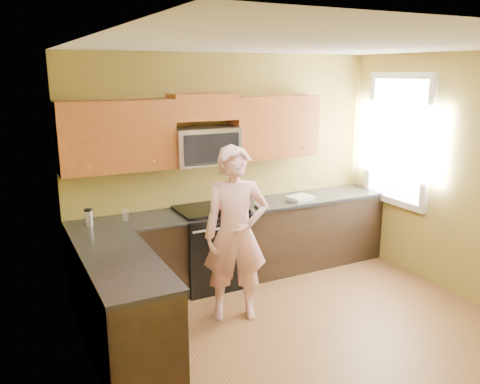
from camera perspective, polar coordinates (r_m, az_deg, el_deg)
floor at (r=4.91m, az=9.40°, el=-16.84°), size 4.00×4.00×0.00m
ceiling at (r=4.23m, az=10.90°, el=16.43°), size 4.00×4.00×0.00m
wall_back at (r=6.05m, az=-1.32°, el=3.02°), size 4.00×0.00×4.00m
wall_left at (r=3.60m, az=-16.47°, el=-5.31°), size 0.00×4.00×4.00m
wall_right at (r=5.79m, az=26.16°, el=1.05°), size 0.00×4.00×4.00m
cabinet_back_run at (r=6.04m, az=-0.03°, el=-5.98°), size 4.00×0.60×0.88m
cabinet_left_run at (r=4.55m, az=-13.33°, el=-13.39°), size 0.60×1.60×0.88m
countertop_back at (r=5.89m, az=0.01°, el=-1.80°), size 4.00×0.62×0.04m
countertop_left at (r=4.36m, az=-13.54°, el=-7.99°), size 0.62×1.60×0.04m
stove at (r=5.84m, az=-3.44°, el=-6.33°), size 0.76×0.65×0.95m
microwave at (r=5.69m, az=-4.09°, el=3.31°), size 0.76×0.40×0.42m
upper_cab_left at (r=5.43m, az=-13.91°, el=2.40°), size 1.22×0.33×0.75m
upper_cab_right at (r=6.14m, az=3.90°, el=4.10°), size 1.12×0.33×0.75m
upper_cab_over_mw at (r=5.64m, az=-4.34°, el=9.87°), size 0.76×0.33×0.30m
window at (r=6.50m, az=17.92°, el=5.78°), size 0.06×1.06×1.66m
woman at (r=4.95m, az=-0.50°, el=-4.91°), size 0.76×0.63×1.79m
frying_pan at (r=5.56m, az=-2.06°, el=-2.22°), size 0.33×0.48×0.06m
butter_tub at (r=5.91m, az=0.49°, el=-1.55°), size 0.13×0.13×0.08m
toast_slice at (r=5.81m, az=2.66°, el=-1.76°), size 0.11×0.11×0.01m
napkin_a at (r=5.78m, az=2.49°, el=-1.61°), size 0.14×0.15×0.06m
napkin_b at (r=5.86m, az=2.19°, el=-1.34°), size 0.14×0.15×0.07m
dish_towel at (r=6.18m, az=7.01°, el=-0.70°), size 0.34×0.29×0.05m
travel_mug at (r=5.37m, az=-17.12°, el=-3.78°), size 0.11×0.11×0.18m
glass_b at (r=5.46m, az=-13.18°, el=-2.57°), size 0.07×0.07×0.12m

